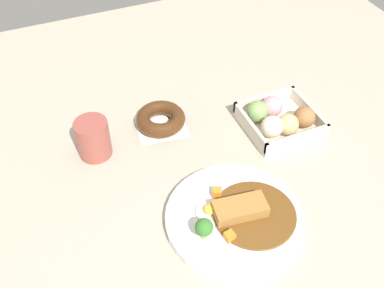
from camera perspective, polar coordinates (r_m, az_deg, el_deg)
name	(u,v)px	position (r m, az deg, el deg)	size (l,w,h in m)	color
ground_plane	(224,173)	(1.01, 3.97, -3.61)	(1.60, 1.60, 0.00)	#B2A893
curry_plate	(235,217)	(0.92, 5.44, -9.09)	(0.28, 0.28, 0.07)	white
donut_box	(279,119)	(1.12, 10.79, 3.04)	(0.17, 0.16, 0.06)	beige
chocolate_ring_donut	(161,119)	(1.11, -3.93, 3.12)	(0.13, 0.13, 0.04)	white
coffee_mug	(93,138)	(1.04, -12.21, 0.68)	(0.08, 0.08, 0.09)	#9E4C42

